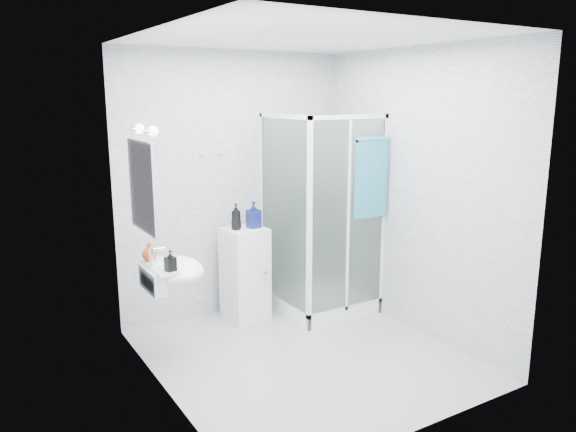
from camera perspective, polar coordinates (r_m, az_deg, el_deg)
room at (r=4.51m, az=1.78°, el=0.99°), size 2.40×2.60×2.60m
shower_enclosure at (r=5.70m, az=3.14°, el=-5.47°), size 0.90×0.95×2.00m
wall_basin at (r=4.60m, az=-11.79°, el=-5.51°), size 0.46×0.56×0.35m
mirror at (r=4.38m, az=-14.64°, el=2.93°), size 0.02×0.60×0.70m
vanity_lights at (r=4.35m, az=-14.31°, el=8.46°), size 0.10×0.40×0.08m
wall_hooks at (r=5.44m, az=-7.74°, el=6.22°), size 0.23×0.06×0.03m
storage_cabinet at (r=5.55m, az=-4.37°, el=-5.87°), size 0.40×0.42×0.92m
hand_towel at (r=5.35m, az=8.46°, el=4.09°), size 0.36×0.05×0.77m
shampoo_bottle_a at (r=5.35m, az=-5.30°, el=-0.07°), size 0.12×0.12×0.25m
shampoo_bottle_b at (r=5.43m, az=-3.52°, el=0.15°), size 0.12×0.12×0.26m
soap_dispenser_orange at (r=4.67m, az=-13.92°, el=-3.54°), size 0.15×0.15×0.15m
soap_dispenser_black at (r=4.37m, az=-11.87°, el=-4.46°), size 0.09×0.09×0.16m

